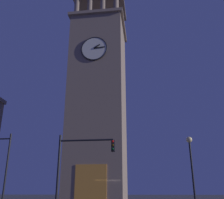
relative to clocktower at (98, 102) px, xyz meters
name	(u,v)px	position (x,y,z in m)	size (l,w,h in m)	color
clocktower	(98,102)	(0.00, 0.00, 0.00)	(6.93, 7.34, 28.83)	gray
traffic_signal_mid	(78,159)	(-1.07, 12.71, -8.45)	(3.83, 0.41, 5.07)	black
street_lamp	(191,159)	(-8.79, 9.88, -8.21)	(0.44, 0.44, 5.29)	black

